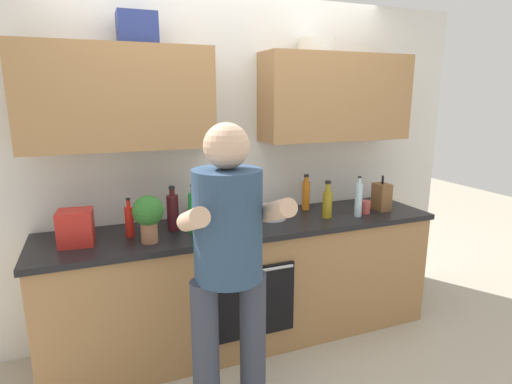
% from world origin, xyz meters
% --- Properties ---
extents(ground_plane, '(12.00, 12.00, 0.00)m').
position_xyz_m(ground_plane, '(0.00, 0.00, 0.00)').
color(ground_plane, '#B2A893').
extents(back_wall_unit, '(4.00, 0.38, 2.50)m').
position_xyz_m(back_wall_unit, '(-0.00, 0.27, 1.50)').
color(back_wall_unit, silver).
rests_on(back_wall_unit, ground).
extents(counter, '(2.84, 0.67, 0.90)m').
position_xyz_m(counter, '(-0.00, -0.00, 0.45)').
color(counter, '#A37547').
rests_on(counter, ground).
extents(person_standing, '(0.49, 0.45, 1.67)m').
position_xyz_m(person_standing, '(-0.40, -0.81, 0.99)').
color(person_standing, '#383D4C').
rests_on(person_standing, ground).
extents(bottle_oil, '(0.07, 0.07, 0.28)m').
position_xyz_m(bottle_oil, '(0.61, -0.08, 1.01)').
color(bottle_oil, olive).
rests_on(bottle_oil, counter).
extents(bottle_soy, '(0.06, 0.06, 0.28)m').
position_xyz_m(bottle_soy, '(-0.01, 0.01, 1.02)').
color(bottle_soy, black).
rests_on(bottle_soy, counter).
extents(bottle_juice, '(0.06, 0.06, 0.28)m').
position_xyz_m(bottle_juice, '(0.57, 0.18, 1.02)').
color(bottle_juice, orange).
rests_on(bottle_juice, counter).
extents(bottle_hotsauce, '(0.05, 0.05, 0.26)m').
position_xyz_m(bottle_hotsauce, '(-0.80, 0.02, 1.01)').
color(bottle_hotsauce, red).
rests_on(bottle_hotsauce, counter).
extents(bottle_wine, '(0.08, 0.08, 0.30)m').
position_xyz_m(bottle_wine, '(-0.52, 0.04, 1.03)').
color(bottle_wine, '#471419').
rests_on(bottle_wine, counter).
extents(bottle_water, '(0.06, 0.06, 0.31)m').
position_xyz_m(bottle_water, '(0.84, -0.14, 1.03)').
color(bottle_water, silver).
rests_on(bottle_water, counter).
extents(bottle_soda, '(0.07, 0.07, 0.33)m').
position_xyz_m(bottle_soda, '(-0.39, -0.06, 1.04)').
color(bottle_soda, '#198C33').
rests_on(bottle_soda, counter).
extents(bottle_syrup, '(0.07, 0.07, 0.23)m').
position_xyz_m(bottle_syrup, '(-0.69, 0.02, 0.99)').
color(bottle_syrup, '#8C4C14').
rests_on(bottle_syrup, counter).
extents(cup_ceramic, '(0.07, 0.07, 0.10)m').
position_xyz_m(cup_ceramic, '(0.94, -0.10, 0.95)').
color(cup_ceramic, '#BF4C47').
rests_on(cup_ceramic, counter).
extents(mixing_bowl, '(0.21, 0.21, 0.10)m').
position_xyz_m(mixing_bowl, '(0.21, 0.04, 0.95)').
color(mixing_bowl, silver).
rests_on(mixing_bowl, counter).
extents(knife_block, '(0.10, 0.14, 0.27)m').
position_xyz_m(knife_block, '(1.12, -0.06, 1.01)').
color(knife_block, brown).
rests_on(knife_block, counter).
extents(potted_herb, '(0.19, 0.19, 0.30)m').
position_xyz_m(potted_herb, '(-0.70, -0.14, 1.08)').
color(potted_herb, '#9E6647').
rests_on(potted_herb, counter).
extents(grocery_bag_crisps, '(0.22, 0.20, 0.22)m').
position_xyz_m(grocery_bag_crisps, '(-1.12, -0.01, 1.01)').
color(grocery_bag_crisps, red).
rests_on(grocery_bag_crisps, counter).
extents(grocery_bag_produce, '(0.23, 0.16, 0.20)m').
position_xyz_m(grocery_bag_produce, '(-0.25, 0.10, 1.00)').
color(grocery_bag_produce, silver).
rests_on(grocery_bag_produce, counter).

